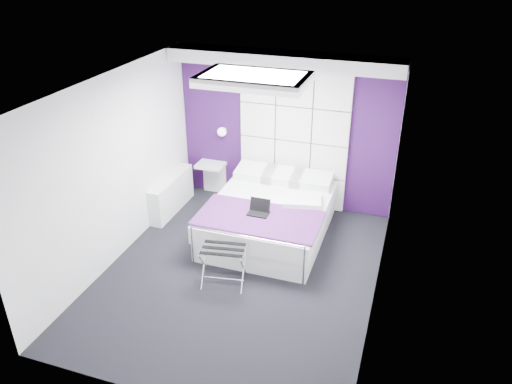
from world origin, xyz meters
TOP-DOWN VIEW (x-y plane):
  - floor at (0.00, 0.00)m, footprint 4.40×4.40m
  - ceiling at (0.00, 0.00)m, footprint 4.40×4.40m
  - wall_back at (0.00, 2.20)m, footprint 3.60×0.00m
  - wall_left at (-1.80, 0.00)m, footprint 0.00×4.40m
  - wall_right at (1.80, 0.00)m, footprint 0.00×4.40m
  - accent_wall at (0.00, 2.19)m, footprint 3.58×0.02m
  - soffit at (0.00, 1.95)m, footprint 3.58×0.50m
  - headboard at (0.15, 2.14)m, footprint 1.80×0.08m
  - skylight at (0.00, 0.60)m, footprint 1.36×0.86m
  - wall_lamp at (-1.05, 2.06)m, footprint 0.15×0.15m
  - radiator at (-1.69, 1.30)m, footprint 0.22×1.20m
  - bed at (0.09, 1.08)m, footprint 1.75×2.12m
  - nightstand at (-1.27, 2.02)m, footprint 0.48×0.37m
  - luggage_rack at (-0.13, -0.26)m, footprint 0.55×0.41m
  - laptop at (0.05, 0.67)m, footprint 0.30×0.21m

SIDE VIEW (x-z plane):
  - floor at x=0.00m, z-range 0.00..0.00m
  - luggage_rack at x=-0.13m, z-range 0.00..0.54m
  - radiator at x=-1.69m, z-range 0.00..0.60m
  - bed at x=0.09m, z-range -0.06..0.68m
  - nightstand at x=-1.27m, z-range 0.56..0.61m
  - laptop at x=0.05m, z-range 0.54..0.76m
  - headboard at x=0.15m, z-range 0.02..2.32m
  - wall_lamp at x=-1.05m, z-range 1.15..1.29m
  - wall_left at x=-1.80m, z-range -0.90..3.50m
  - wall_right at x=1.80m, z-range -0.90..3.50m
  - accent_wall at x=0.00m, z-range 0.01..2.59m
  - wall_back at x=0.00m, z-range -0.50..3.10m
  - soffit at x=0.00m, z-range 2.40..2.60m
  - skylight at x=0.00m, z-range 2.49..2.61m
  - ceiling at x=0.00m, z-range 2.60..2.60m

